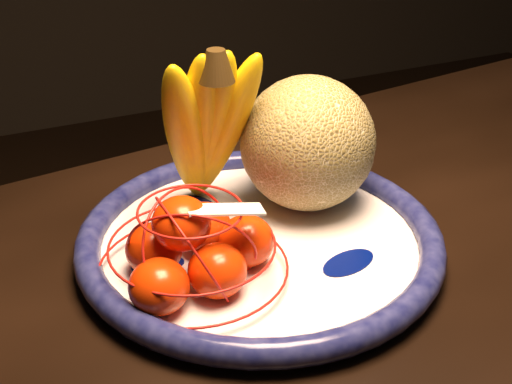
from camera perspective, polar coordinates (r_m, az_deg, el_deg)
name	(u,v)px	position (r m, az deg, el deg)	size (l,w,h in m)	color
dining_table	(495,299)	(0.88, 18.55, -8.11)	(1.54, 1.05, 0.72)	black
fruit_bowl	(260,240)	(0.77, 0.30, -3.89)	(0.39, 0.39, 0.03)	white
cantaloupe	(308,143)	(0.81, 4.15, 3.92)	(0.15, 0.15, 0.15)	olive
banana_bunch	(205,121)	(0.78, -4.09, 5.65)	(0.15, 0.13, 0.22)	yellow
mandarin_bag	(194,249)	(0.70, -4.99, -4.60)	(0.22, 0.22, 0.12)	#FF2900
price_tag	(225,209)	(0.66, -2.46, -1.40)	(0.07, 0.03, 0.00)	white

